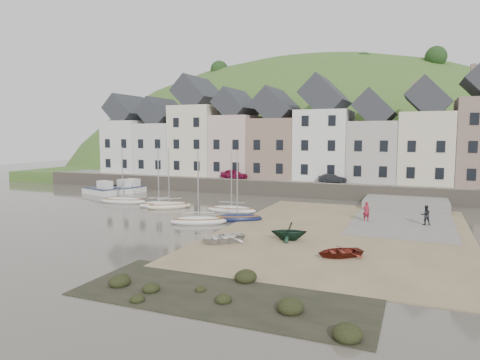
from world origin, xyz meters
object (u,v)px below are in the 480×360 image
at_px(car_right, 332,178).
at_px(rowboat_red, 339,252).
at_px(sailboat_0, 123,201).
at_px(car_left, 234,174).
at_px(person_red, 366,211).
at_px(rowboat_white, 222,238).
at_px(person_dark, 426,215).
at_px(rowboat_green, 289,231).

bearing_deg(car_right, rowboat_red, 172.42).
height_order(sailboat_0, car_left, sailboat_0).
xyz_separation_m(sailboat_0, person_red, (25.62, -0.68, 0.69)).
bearing_deg(rowboat_white, person_red, 92.66).
height_order(rowboat_red, person_red, person_red).
relative_size(rowboat_red, person_red, 1.73).
bearing_deg(car_right, person_red, -178.28).
height_order(rowboat_white, car_left, car_left).
relative_size(rowboat_white, person_dark, 1.95).
bearing_deg(car_left, person_red, -119.98).
bearing_deg(sailboat_0, rowboat_white, -34.15).
bearing_deg(sailboat_0, person_red, -1.51).
bearing_deg(rowboat_red, person_dark, 119.86).
height_order(person_red, car_right, car_right).
relative_size(rowboat_red, person_dark, 1.77).
bearing_deg(rowboat_red, car_left, 177.32).
xyz_separation_m(person_red, car_right, (-5.65, 14.82, 1.21)).
bearing_deg(sailboat_0, person_dark, -0.83).
bearing_deg(rowboat_white, rowboat_red, 36.36).
height_order(rowboat_white, rowboat_green, rowboat_green).
distance_m(rowboat_green, car_left, 27.64).
bearing_deg(rowboat_green, rowboat_red, 37.49).
xyz_separation_m(person_red, person_dark, (4.64, 0.24, -0.02)).
xyz_separation_m(car_left, car_right, (12.95, 0.00, -0.07)).
xyz_separation_m(sailboat_0, rowboat_white, (17.33, -11.75, 0.13)).
bearing_deg(car_right, rowboat_green, 164.30).
distance_m(person_red, person_dark, 4.64).
xyz_separation_m(rowboat_red, car_right, (-5.39, 26.34, 1.80)).
xyz_separation_m(person_red, car_left, (-18.60, 14.82, 1.28)).
relative_size(sailboat_0, rowboat_green, 2.58).
bearing_deg(rowboat_red, rowboat_white, -130.66).
height_order(rowboat_white, car_right, car_right).
relative_size(person_red, car_left, 0.45).
bearing_deg(person_dark, person_red, -15.00).
bearing_deg(rowboat_red, rowboat_green, -162.50).
height_order(rowboat_green, rowboat_red, rowboat_green).
relative_size(sailboat_0, person_dark, 3.93).
bearing_deg(car_left, person_dark, -113.55).
xyz_separation_m(sailboat_0, person_dark, (30.26, -0.44, 0.66)).
height_order(person_red, car_left, car_left).
relative_size(rowboat_green, car_left, 0.67).
bearing_deg(person_red, car_left, -60.29).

